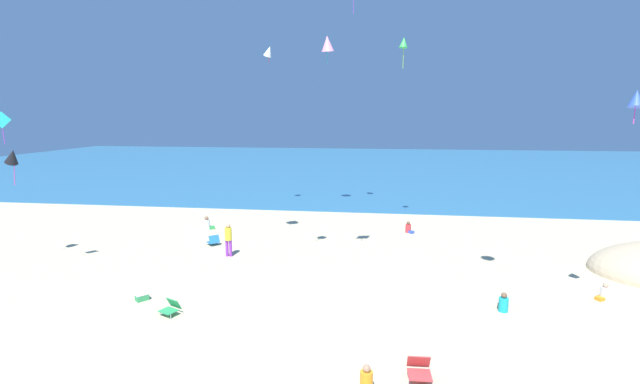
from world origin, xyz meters
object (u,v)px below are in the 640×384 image
at_px(person_4, 366,381).
at_px(kite_black, 12,157).
at_px(kite_green, 404,43).
at_px(person_1, 503,304).
at_px(kite_pink, 327,44).
at_px(beach_chair_mid_beach, 213,241).
at_px(person_2, 207,225).
at_px(kite_teal, 2,121).
at_px(kite_blue, 636,99).
at_px(person_0, 604,293).
at_px(beach_chair_near_camera, 171,307).
at_px(kite_white, 269,51).
at_px(person_3, 409,228).
at_px(cooler_box, 142,297).
at_px(person_5, 228,237).
at_px(beach_chair_far_right, 419,369).

distance_m(person_4, kite_black, 18.48).
bearing_deg(kite_green, person_1, -73.99).
bearing_deg(kite_pink, kite_black, -134.79).
xyz_separation_m(beach_chair_mid_beach, person_2, (-1.58, 3.10, 0.05)).
relative_size(kite_teal, kite_blue, 1.18).
distance_m(person_0, kite_pink, 21.42).
xyz_separation_m(beach_chair_near_camera, kite_white, (-0.56, 16.61, 10.81)).
height_order(person_2, kite_black, kite_black).
bearing_deg(person_3, kite_pink, -178.48).
relative_size(person_0, kite_black, 0.38).
relative_size(beach_chair_mid_beach, cooler_box, 1.47).
relative_size(person_1, kite_black, 0.40).
bearing_deg(person_5, beach_chair_far_right, -136.55).
xyz_separation_m(cooler_box, kite_green, (9.87, 12.23, 10.78)).
height_order(beach_chair_near_camera, kite_green, kite_green).
xyz_separation_m(person_2, kite_blue, (18.11, -9.54, 7.03)).
distance_m(kite_white, kite_blue, 21.83).
bearing_deg(person_3, cooler_box, -89.87).
relative_size(beach_chair_near_camera, person_3, 1.12).
relative_size(beach_chair_far_right, person_2, 0.86).
xyz_separation_m(kite_white, kite_blue, (15.48, -14.94, -3.73)).
height_order(kite_pink, kite_blue, kite_pink).
xyz_separation_m(beach_chair_near_camera, person_5, (-0.17, 6.43, 0.70)).
xyz_separation_m(beach_chair_far_right, cooler_box, (-9.85, 3.63, -0.12)).
distance_m(kite_white, kite_black, 16.38).
relative_size(beach_chair_far_right, beach_chair_near_camera, 0.94).
bearing_deg(person_2, kite_pink, 8.60).
distance_m(person_2, kite_teal, 11.88).
bearing_deg(person_1, kite_black, 89.43).
xyz_separation_m(cooler_box, person_3, (10.45, 11.17, 0.12)).
distance_m(beach_chair_mid_beach, kite_pink, 15.19).
xyz_separation_m(beach_chair_mid_beach, kite_pink, (5.00, 8.86, 11.28)).
relative_size(beach_chair_far_right, person_0, 1.08).
xyz_separation_m(beach_chair_far_right, kite_pink, (-4.83, 19.64, 11.28)).
xyz_separation_m(person_4, kite_black, (-16.17, 7.58, 4.74)).
xyz_separation_m(kite_green, kite_blue, (6.68, -11.52, -3.58)).
xyz_separation_m(beach_chair_mid_beach, person_4, (8.47, -11.52, 0.00)).
bearing_deg(kite_teal, beach_chair_near_camera, -16.15).
distance_m(cooler_box, person_3, 15.30).
bearing_deg(beach_chair_near_camera, kite_blue, 120.54).
xyz_separation_m(beach_chair_near_camera, kite_green, (8.24, 13.20, 10.66)).
xyz_separation_m(beach_chair_far_right, person_3, (0.60, 14.80, -0.00)).
height_order(kite_teal, kite_black, kite_teal).
relative_size(person_2, person_5, 0.50).
height_order(beach_chair_far_right, kite_black, kite_black).
relative_size(cooler_box, person_1, 0.77).
bearing_deg(person_3, person_5, -104.38).
height_order(beach_chair_near_camera, kite_white, kite_white).
relative_size(beach_chair_near_camera, kite_teal, 0.59).
bearing_deg(kite_pink, person_2, -138.80).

